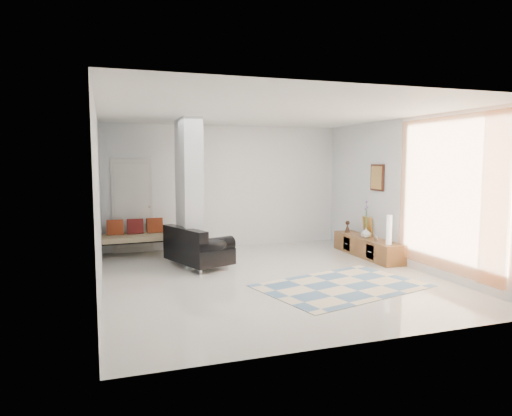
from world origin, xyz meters
name	(u,v)px	position (x,y,z in m)	size (l,w,h in m)	color
floor	(270,277)	(0.00, 0.00, 0.00)	(6.00, 6.00, 0.00)	beige
ceiling	(270,112)	(0.00, 0.00, 2.80)	(6.00, 6.00, 0.00)	white
wall_back	(225,187)	(0.00, 3.00, 1.40)	(6.00, 6.00, 0.00)	silver
wall_front	(366,217)	(0.00, -3.00, 1.40)	(6.00, 6.00, 0.00)	silver
wall_left	(98,201)	(-2.75, 0.00, 1.40)	(6.00, 6.00, 0.00)	silver
wall_right	(407,193)	(2.75, 0.00, 1.40)	(6.00, 6.00, 0.00)	silver
partition_column	(189,192)	(-1.10, 1.60, 1.40)	(0.35, 1.20, 2.80)	silver
hallway_door	(132,206)	(-2.10, 2.96, 1.02)	(0.85, 0.06, 2.04)	beige
curtain	(447,194)	(2.67, -1.15, 1.45)	(2.55, 2.55, 0.00)	#F78741
wall_art	(377,178)	(2.72, 0.96, 1.65)	(0.04, 0.45, 0.55)	#3D1B10
media_console	(367,247)	(2.52, 0.96, 0.20)	(0.45, 2.06, 0.80)	brown
loveseat	(196,248)	(-1.05, 1.18, 0.37)	(1.21, 1.54, 0.76)	silver
daybed	(142,235)	(-1.93, 2.62, 0.41)	(1.84, 0.86, 0.77)	black
area_rug	(342,286)	(0.90, -0.90, 0.01)	(2.55, 1.70, 0.01)	beige
cylinder_lamp	(389,230)	(2.50, 0.17, 0.68)	(0.10, 0.10, 0.56)	silver
bronze_figurine	(348,227)	(2.47, 1.70, 0.53)	(0.13, 0.13, 0.26)	#312016
vase	(366,233)	(2.47, 0.94, 0.51)	(0.21, 0.21, 0.22)	silver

